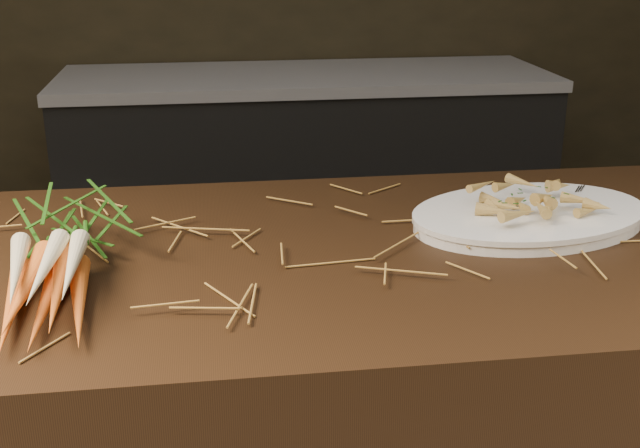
# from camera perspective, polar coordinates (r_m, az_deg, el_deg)

# --- Properties ---
(back_counter) EXTENTS (1.82, 0.62, 0.84)m
(back_counter) POSITION_cam_1_polar(r_m,az_deg,el_deg) (3.13, -0.98, 3.13)
(back_counter) COLOR black
(back_counter) RESTS_ON ground
(straw_bedding) EXTENTS (1.40, 0.60, 0.02)m
(straw_bedding) POSITION_cam_1_polar(r_m,az_deg,el_deg) (1.18, -4.43, -1.58)
(straw_bedding) COLOR olive
(straw_bedding) RESTS_ON main_counter
(root_veg_bunch) EXTENTS (0.16, 0.45, 0.08)m
(root_veg_bunch) POSITION_cam_1_polar(r_m,az_deg,el_deg) (1.14, -18.21, -1.61)
(root_veg_bunch) COLOR #C44D19
(root_veg_bunch) RESTS_ON main_counter
(serving_platter) EXTENTS (0.44, 0.34, 0.02)m
(serving_platter) POSITION_cam_1_polar(r_m,az_deg,el_deg) (1.32, 14.65, 0.42)
(serving_platter) COLOR white
(serving_platter) RESTS_ON main_counter
(roasted_veg_heap) EXTENTS (0.22, 0.18, 0.04)m
(roasted_veg_heap) POSITION_cam_1_polar(r_m,az_deg,el_deg) (1.31, 14.78, 1.74)
(roasted_veg_heap) COLOR #AA7A35
(roasted_veg_heap) RESTS_ON serving_platter
(serving_fork) EXTENTS (0.09, 0.13, 0.00)m
(serving_fork) POSITION_cam_1_polar(r_m,az_deg,el_deg) (1.39, 19.83, 1.34)
(serving_fork) COLOR silver
(serving_fork) RESTS_ON serving_platter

